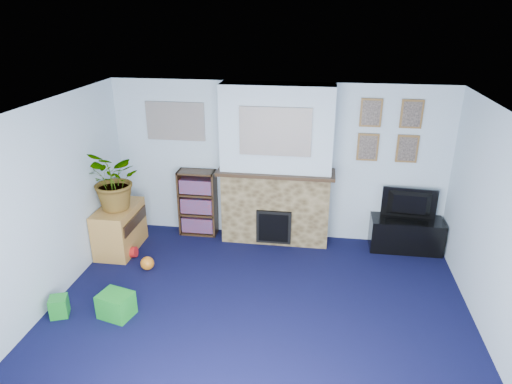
% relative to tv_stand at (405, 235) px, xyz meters
% --- Properties ---
extents(floor, '(5.00, 4.50, 0.01)m').
position_rel_tv_stand_xyz_m(floor, '(-1.95, -2.03, -0.23)').
color(floor, '#0D0F33').
rests_on(floor, ground).
extents(ceiling, '(5.00, 4.50, 0.01)m').
position_rel_tv_stand_xyz_m(ceiling, '(-1.95, -2.03, 2.17)').
color(ceiling, white).
rests_on(ceiling, wall_back).
extents(wall_back, '(5.00, 0.04, 2.40)m').
position_rel_tv_stand_xyz_m(wall_back, '(-1.95, 0.22, 0.97)').
color(wall_back, silver).
rests_on(wall_back, ground).
extents(wall_left, '(0.04, 4.50, 2.40)m').
position_rel_tv_stand_xyz_m(wall_left, '(-4.45, -2.03, 0.97)').
color(wall_left, silver).
rests_on(wall_left, ground).
extents(wall_right, '(0.04, 4.50, 2.40)m').
position_rel_tv_stand_xyz_m(wall_right, '(0.55, -2.03, 0.97)').
color(wall_right, silver).
rests_on(wall_right, ground).
extents(chimney_breast, '(1.72, 0.50, 2.40)m').
position_rel_tv_stand_xyz_m(chimney_breast, '(-1.95, 0.02, 0.96)').
color(chimney_breast, brown).
rests_on(chimney_breast, ground).
extents(collage_main, '(1.00, 0.03, 0.68)m').
position_rel_tv_stand_xyz_m(collage_main, '(-1.95, -0.19, 1.55)').
color(collage_main, gray).
rests_on(collage_main, chimney_breast).
extents(collage_left, '(0.90, 0.03, 0.58)m').
position_rel_tv_stand_xyz_m(collage_left, '(-3.50, 0.21, 1.55)').
color(collage_left, gray).
rests_on(collage_left, wall_back).
extents(portrait_tl, '(0.30, 0.03, 0.40)m').
position_rel_tv_stand_xyz_m(portrait_tl, '(-0.65, 0.20, 1.77)').
color(portrait_tl, brown).
rests_on(portrait_tl, wall_back).
extents(portrait_tr, '(0.30, 0.03, 0.40)m').
position_rel_tv_stand_xyz_m(portrait_tr, '(-0.10, 0.20, 1.77)').
color(portrait_tr, brown).
rests_on(portrait_tr, wall_back).
extents(portrait_bl, '(0.30, 0.03, 0.40)m').
position_rel_tv_stand_xyz_m(portrait_bl, '(-0.65, 0.20, 1.27)').
color(portrait_bl, brown).
rests_on(portrait_bl, wall_back).
extents(portrait_br, '(0.30, 0.03, 0.40)m').
position_rel_tv_stand_xyz_m(portrait_br, '(-0.10, 0.20, 1.27)').
color(portrait_br, brown).
rests_on(portrait_br, wall_back).
extents(tv_stand, '(1.03, 0.43, 0.49)m').
position_rel_tv_stand_xyz_m(tv_stand, '(0.00, 0.00, 0.00)').
color(tv_stand, black).
rests_on(tv_stand, ground).
extents(television, '(0.78, 0.17, 0.45)m').
position_rel_tv_stand_xyz_m(television, '(0.00, 0.02, 0.49)').
color(television, black).
rests_on(television, tv_stand).
extents(bookshelf, '(0.58, 0.28, 1.05)m').
position_rel_tv_stand_xyz_m(bookshelf, '(-3.18, 0.08, 0.28)').
color(bookshelf, '#311F11').
rests_on(bookshelf, ground).
extents(sideboard, '(0.49, 0.88, 0.68)m').
position_rel_tv_stand_xyz_m(sideboard, '(-4.19, -0.61, 0.12)').
color(sideboard, '#B7803A').
rests_on(sideboard, ground).
extents(potted_plant, '(1.05, 1.02, 0.88)m').
position_rel_tv_stand_xyz_m(potted_plant, '(-4.14, -0.66, 0.90)').
color(potted_plant, '#26661E').
rests_on(potted_plant, sideboard).
extents(mantel_clock, '(0.10, 0.06, 0.14)m').
position_rel_tv_stand_xyz_m(mantel_clock, '(-2.06, -0.03, 1.00)').
color(mantel_clock, gold).
rests_on(mantel_clock, chimney_breast).
extents(mantel_candle, '(0.05, 0.05, 0.15)m').
position_rel_tv_stand_xyz_m(mantel_candle, '(-1.70, -0.03, 1.01)').
color(mantel_candle, '#B2BFC6').
rests_on(mantel_candle, chimney_breast).
extents(mantel_teddy, '(0.12, 0.12, 0.12)m').
position_rel_tv_stand_xyz_m(mantel_teddy, '(-2.44, -0.03, 0.99)').
color(mantel_teddy, gray).
rests_on(mantel_teddy, chimney_breast).
extents(mantel_can, '(0.06, 0.06, 0.12)m').
position_rel_tv_stand_xyz_m(mantel_can, '(-1.20, -0.03, 0.99)').
color(mantel_can, '#198C26').
rests_on(mantel_can, chimney_breast).
extents(green_crate, '(0.43, 0.38, 0.29)m').
position_rel_tv_stand_xyz_m(green_crate, '(-3.58, -2.14, -0.08)').
color(green_crate, '#198C26').
rests_on(green_crate, ground).
extents(toy_ball, '(0.19, 0.19, 0.19)m').
position_rel_tv_stand_xyz_m(toy_ball, '(-3.60, -1.11, -0.14)').
color(toy_ball, orange).
rests_on(toy_ball, ground).
extents(toy_block, '(0.26, 0.26, 0.24)m').
position_rel_tv_stand_xyz_m(toy_block, '(-4.25, -2.23, -0.12)').
color(toy_block, '#198C26').
rests_on(toy_block, ground).
extents(toy_tube, '(0.35, 0.15, 0.20)m').
position_rel_tv_stand_xyz_m(toy_tube, '(-4.04, -0.83, -0.15)').
color(toy_tube, red).
rests_on(toy_tube, ground).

